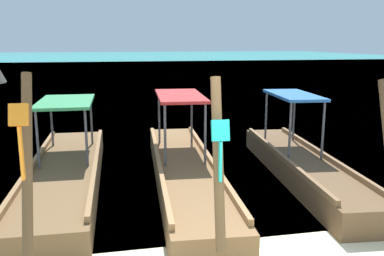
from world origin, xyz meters
The scene contains 4 objects.
sea_water centered at (0.00, 61.94, 0.00)m, with size 120.00×120.00×0.00m, color teal.
longtail_boat_orange_ribbon centered at (-2.39, 4.75, 0.30)m, with size 1.41×6.80×2.51m.
longtail_boat_turquoise_ribbon centered at (-0.06, 4.40, 0.31)m, with size 1.56×6.98×2.46m.
longtail_boat_violet_ribbon centered at (2.45, 4.31, 0.31)m, with size 1.53×6.28×2.36m.
Camera 1 is at (-1.52, -3.43, 2.85)m, focal length 38.72 mm.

